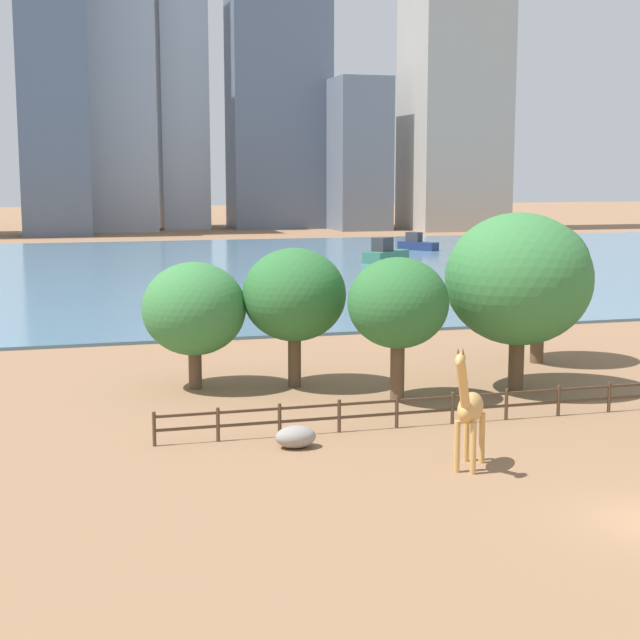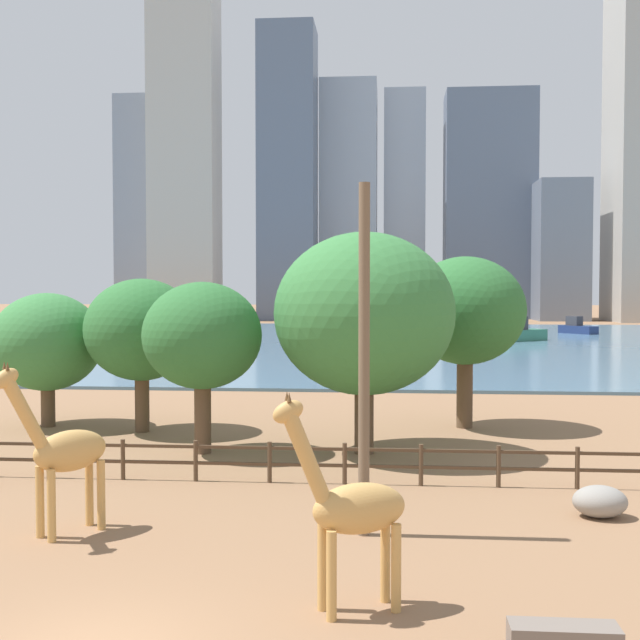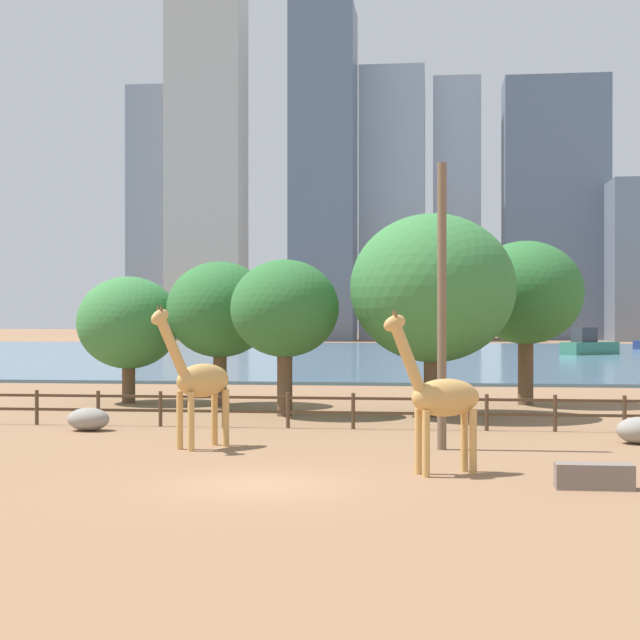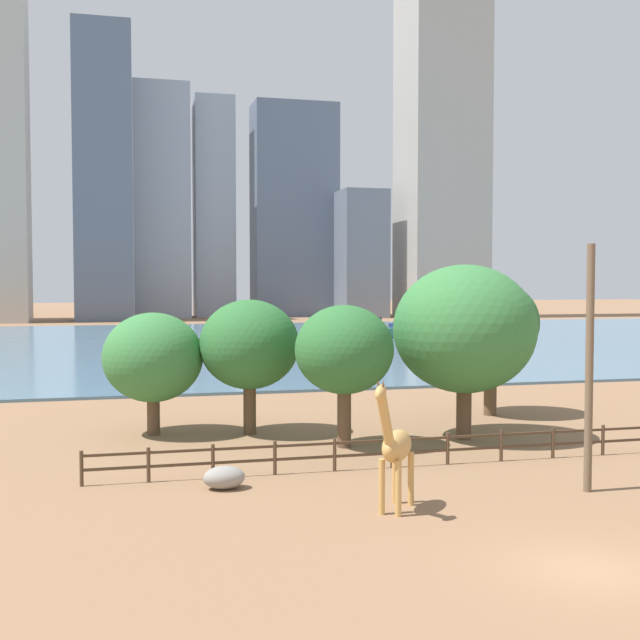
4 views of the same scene
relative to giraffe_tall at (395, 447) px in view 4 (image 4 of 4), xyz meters
name	(u,v)px [view 4 (image 4 of 4)]	position (x,y,z in m)	size (l,w,h in m)	color
ground_plane	(217,342)	(3.03, 73.75, -2.10)	(400.00, 400.00, 0.00)	#8C6647
harbor_water	(220,343)	(3.03, 70.75, -2.00)	(180.00, 86.00, 0.20)	slate
giraffe_tall	(395,447)	(0.00, 0.00, 0.00)	(2.26, 2.72, 4.44)	tan
utility_pole	(589,368)	(7.42, 0.64, 2.27)	(0.28, 0.28, 8.74)	brown
boulder_near_fence	(224,478)	(-5.00, 4.13, -1.69)	(1.51, 1.09, 0.82)	gray
enclosure_fence	(408,448)	(2.58, 5.75, -1.33)	(26.12, 0.14, 1.30)	#4C3826
tree_left_large	(465,329)	(7.14, 10.49, 3.09)	(6.70, 6.70, 8.23)	brown
tree_center_broad	(344,350)	(1.15, 10.05, 2.25)	(4.43, 4.43, 6.39)	brown
tree_right_tall	(491,323)	(11.40, 16.41, 3.02)	(5.28, 5.28, 7.54)	brown
tree_left_small	(249,345)	(-2.46, 14.19, 2.25)	(4.84, 4.84, 6.56)	brown
tree_right_small	(153,358)	(-7.02, 15.09, 1.65)	(4.81, 4.81, 5.94)	brown
boat_ferry	(374,331)	(22.85, 72.41, -0.96)	(6.32, 5.75, 2.77)	#337259
boat_sailboat	(405,325)	(32.72, 87.87, -1.14)	(4.54, 5.21, 2.26)	navy
skyline_block_central	(361,254)	(40.55, 135.67, 11.06)	(9.30, 10.07, 26.32)	slate
skyline_block_left	(103,174)	(-11.17, 134.24, 25.81)	(10.72, 10.51, 55.83)	slate
skyline_block_right	(294,211)	(28.37, 145.53, 20.61)	(17.85, 9.98, 45.41)	slate
skyline_tower_short	(212,209)	(11.34, 151.57, 21.11)	(8.36, 15.60, 46.43)	#939EAD
skyline_block_wide	(442,83)	(56.82, 132.29, 46.39)	(16.12, 14.87, 96.98)	#ADA89E
skyline_tower_far	(161,203)	(0.07, 145.06, 21.60)	(11.30, 12.86, 47.41)	#939EAD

